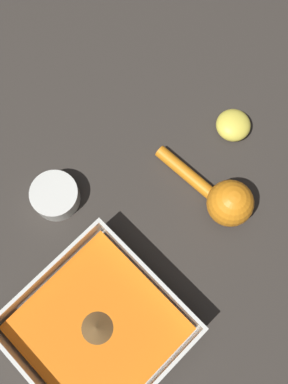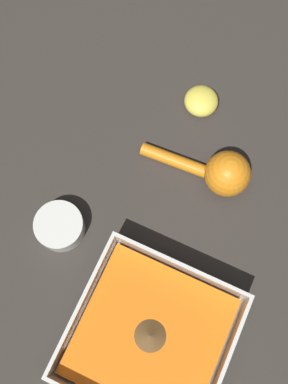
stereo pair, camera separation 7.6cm
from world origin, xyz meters
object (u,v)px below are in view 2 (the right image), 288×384
at_px(lemon_half, 201,101).
at_px(lemon_squeezer, 223,173).
at_px(square_dish, 150,335).
at_px(spice_bowl, 60,226).

bearing_deg(lemon_half, lemon_squeezer, 126.36).
bearing_deg(square_dish, lemon_squeezer, -90.73).
height_order(spice_bowl, lemon_squeezer, lemon_squeezer).
bearing_deg(square_dish, spice_bowl, -24.47).
bearing_deg(spice_bowl, lemon_half, -111.77).
xyz_separation_m(spice_bowl, lemon_squeezer, (-0.22, -0.20, 0.02)).
bearing_deg(spice_bowl, square_dish, 155.53).
bearing_deg(lemon_squeezer, spice_bowl, -140.55).
height_order(lemon_squeezer, lemon_half, lemon_squeezer).
bearing_deg(lemon_half, spice_bowl, 68.23).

